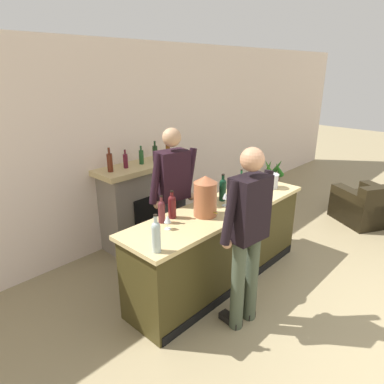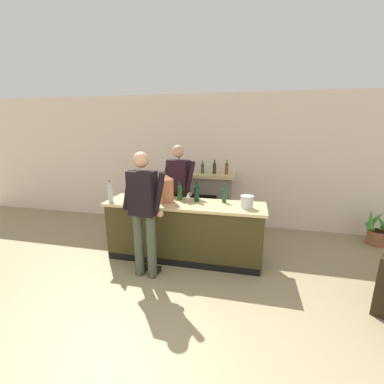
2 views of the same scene
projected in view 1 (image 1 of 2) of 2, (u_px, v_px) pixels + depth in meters
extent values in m
cube|color=silver|center=(141.00, 144.00, 4.91)|extent=(12.00, 0.07, 2.75)
cube|color=#3A3215|center=(220.00, 246.00, 3.97)|extent=(2.43, 0.59, 0.90)
cube|color=#D4BA7D|center=(221.00, 209.00, 3.81)|extent=(2.50, 0.66, 0.04)
cube|color=black|center=(240.00, 286.00, 3.92)|extent=(2.38, 0.01, 0.10)
cube|color=gray|center=(143.00, 205.00, 4.89)|extent=(1.18, 0.44, 1.10)
cube|color=black|center=(154.00, 219.00, 4.78)|extent=(0.65, 0.02, 0.70)
cube|color=#D4BA7D|center=(142.00, 166.00, 4.67)|extent=(1.34, 0.52, 0.07)
cylinder|color=#572212|center=(110.00, 163.00, 4.28)|extent=(0.07, 0.07, 0.23)
cylinder|color=#572212|center=(109.00, 151.00, 4.23)|extent=(0.03, 0.03, 0.08)
cylinder|color=#591828|center=(126.00, 161.00, 4.45)|extent=(0.06, 0.06, 0.18)
cylinder|color=#591828|center=(125.00, 152.00, 4.41)|extent=(0.02, 0.02, 0.06)
cylinder|color=#215025|center=(141.00, 157.00, 4.63)|extent=(0.06, 0.06, 0.19)
cylinder|color=#215025|center=(141.00, 148.00, 4.59)|extent=(0.03, 0.03, 0.06)
cylinder|color=#1A3219|center=(155.00, 153.00, 4.79)|extent=(0.07, 0.07, 0.21)
cylinder|color=#1A3219|center=(155.00, 144.00, 4.74)|extent=(0.03, 0.03, 0.07)
cylinder|color=brown|center=(168.00, 150.00, 4.96)|extent=(0.06, 0.06, 0.22)
cylinder|color=brown|center=(168.00, 140.00, 4.91)|extent=(0.03, 0.03, 0.07)
cube|color=black|center=(364.00, 209.00, 5.62)|extent=(1.06, 1.07, 0.42)
cube|color=black|center=(380.00, 208.00, 5.30)|extent=(0.76, 0.55, 0.71)
cube|color=black|center=(379.00, 203.00, 5.67)|extent=(0.57, 0.78, 0.56)
cube|color=black|center=(350.00, 207.00, 5.52)|extent=(0.57, 0.78, 0.56)
cylinder|color=#925739|center=(272.00, 183.00, 7.13)|extent=(0.29, 0.29, 0.27)
cylinder|color=#332319|center=(272.00, 178.00, 7.09)|extent=(0.26, 0.26, 0.02)
cone|color=#3B8133|center=(277.00, 167.00, 7.08)|extent=(0.19, 0.33, 0.39)
cone|color=#407B2E|center=(268.00, 168.00, 7.09)|extent=(0.34, 0.16, 0.35)
cone|color=#3A8927|center=(269.00, 169.00, 6.96)|extent=(0.19, 0.36, 0.39)
cone|color=#308E2A|center=(279.00, 169.00, 6.95)|extent=(0.36, 0.14, 0.38)
cylinder|color=#424C39|center=(251.00, 278.00, 3.34)|extent=(0.13, 0.13, 0.94)
cube|color=black|center=(244.00, 311.00, 3.54)|extent=(0.12, 0.25, 0.07)
cylinder|color=#424C39|center=(238.00, 286.00, 3.22)|extent=(0.13, 0.13, 0.94)
cube|color=black|center=(230.00, 319.00, 3.42)|extent=(0.12, 0.25, 0.07)
cube|color=black|center=(249.00, 209.00, 3.02)|extent=(0.38, 0.25, 0.59)
cylinder|color=black|center=(264.00, 200.00, 3.17)|extent=(0.20, 0.08, 0.57)
sphere|color=tan|center=(260.00, 228.00, 3.29)|extent=(0.09, 0.09, 0.09)
cylinder|color=black|center=(230.00, 213.00, 2.89)|extent=(0.20, 0.08, 0.57)
sphere|color=tan|center=(227.00, 244.00, 3.00)|extent=(0.09, 0.09, 0.09)
sphere|color=tan|center=(252.00, 159.00, 2.87)|extent=(0.21, 0.21, 0.21)
cylinder|color=#3B3C42|center=(167.00, 238.00, 4.08)|extent=(0.13, 0.13, 0.98)
cube|color=black|center=(171.00, 273.00, 4.19)|extent=(0.15, 0.26, 0.07)
cylinder|color=#3B3C42|center=(181.00, 233.00, 4.19)|extent=(0.13, 0.13, 0.98)
cube|color=black|center=(184.00, 268.00, 4.29)|extent=(0.15, 0.26, 0.07)
cube|color=black|center=(172.00, 175.00, 3.87)|extent=(0.40, 0.29, 0.56)
cylinder|color=black|center=(156.00, 179.00, 3.73)|extent=(0.20, 0.08, 0.57)
sphere|color=tan|center=(157.00, 205.00, 3.82)|extent=(0.09, 0.09, 0.09)
cylinder|color=black|center=(190.00, 172.00, 3.98)|extent=(0.20, 0.08, 0.57)
sphere|color=tan|center=(191.00, 197.00, 4.07)|extent=(0.09, 0.09, 0.09)
sphere|color=tan|center=(172.00, 137.00, 3.73)|extent=(0.21, 0.21, 0.21)
cylinder|color=#AE623E|center=(205.00, 199.00, 3.54)|extent=(0.24, 0.24, 0.36)
cone|color=#AE623E|center=(206.00, 179.00, 3.46)|extent=(0.25, 0.25, 0.07)
cylinder|color=#B29333|center=(216.00, 213.00, 3.49)|extent=(0.02, 0.04, 0.02)
cylinder|color=silver|center=(271.00, 181.00, 4.40)|extent=(0.18, 0.18, 0.17)
cylinder|color=silver|center=(272.00, 175.00, 4.37)|extent=(0.19, 0.19, 0.01)
cylinder|color=#A9BDBA|center=(156.00, 239.00, 2.85)|extent=(0.08, 0.08, 0.24)
sphere|color=#A9BDBA|center=(156.00, 226.00, 2.81)|extent=(0.07, 0.07, 0.07)
cylinder|color=#A9BDBA|center=(156.00, 221.00, 2.80)|extent=(0.03, 0.03, 0.09)
cylinder|color=black|center=(155.00, 215.00, 2.78)|extent=(0.03, 0.03, 0.01)
cylinder|color=#20541D|center=(205.00, 198.00, 3.79)|extent=(0.07, 0.07, 0.21)
sphere|color=#20541D|center=(205.00, 189.00, 3.76)|extent=(0.07, 0.07, 0.07)
cylinder|color=#20541D|center=(205.00, 186.00, 3.74)|extent=(0.03, 0.03, 0.08)
cylinder|color=black|center=(205.00, 182.00, 3.73)|extent=(0.03, 0.03, 0.01)
cylinder|color=#164A2A|center=(241.00, 183.00, 4.30)|extent=(0.07, 0.07, 0.19)
sphere|color=#164A2A|center=(241.00, 176.00, 4.26)|extent=(0.06, 0.06, 0.06)
cylinder|color=#164A2A|center=(242.00, 173.00, 4.25)|extent=(0.03, 0.03, 0.07)
cylinder|color=black|center=(242.00, 170.00, 4.23)|extent=(0.03, 0.03, 0.01)
cylinder|color=#561518|center=(172.00, 208.00, 3.51)|extent=(0.08, 0.08, 0.20)
sphere|color=#561518|center=(172.00, 199.00, 3.47)|extent=(0.08, 0.08, 0.08)
cylinder|color=#561518|center=(172.00, 196.00, 3.46)|extent=(0.03, 0.03, 0.08)
cylinder|color=black|center=(172.00, 191.00, 3.45)|extent=(0.04, 0.04, 0.01)
cylinder|color=#5A2228|center=(162.00, 213.00, 3.40)|extent=(0.07, 0.07, 0.20)
sphere|color=#5A2228|center=(161.00, 204.00, 3.37)|extent=(0.07, 0.07, 0.07)
cylinder|color=#5A2228|center=(161.00, 201.00, 3.35)|extent=(0.03, 0.03, 0.08)
cylinder|color=black|center=(161.00, 196.00, 3.34)|extent=(0.03, 0.03, 0.01)
cylinder|color=black|center=(223.00, 191.00, 3.97)|extent=(0.08, 0.08, 0.22)
sphere|color=black|center=(223.00, 182.00, 3.93)|extent=(0.08, 0.08, 0.08)
cylinder|color=black|center=(223.00, 179.00, 3.91)|extent=(0.03, 0.03, 0.09)
cylinder|color=black|center=(223.00, 175.00, 3.90)|extent=(0.04, 0.04, 0.01)
cylinder|color=silver|center=(225.00, 206.00, 3.85)|extent=(0.07, 0.07, 0.01)
cylinder|color=silver|center=(225.00, 202.00, 3.83)|extent=(0.01, 0.01, 0.08)
cone|color=silver|center=(225.00, 196.00, 3.81)|extent=(0.07, 0.07, 0.07)
cylinder|color=silver|center=(168.00, 229.00, 3.29)|extent=(0.06, 0.06, 0.01)
cylinder|color=silver|center=(168.00, 225.00, 3.28)|extent=(0.01, 0.01, 0.07)
cone|color=silver|center=(168.00, 219.00, 3.26)|extent=(0.07, 0.07, 0.08)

